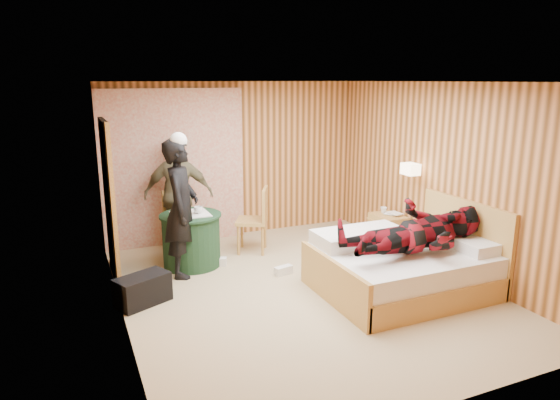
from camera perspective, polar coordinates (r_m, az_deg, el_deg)
name	(u,v)px	position (r m, az deg, el deg)	size (l,w,h in m)	color
floor	(301,289)	(6.28, 2.39, -10.14)	(4.20, 5.00, 0.01)	tan
ceiling	(303,82)	(5.75, 2.64, 13.34)	(4.20, 5.00, 0.01)	white
wall_back	(235,160)	(8.17, -5.22, 4.56)	(4.20, 0.02, 2.50)	#E09456
wall_left	(116,208)	(5.33, -18.23, -0.93)	(0.02, 5.00, 2.50)	#E09456
wall_right	(442,177)	(7.05, 18.07, 2.50)	(0.02, 5.00, 2.50)	#E09456
curtain	(174,168)	(7.85, -11.99, 3.59)	(2.20, 0.08, 2.40)	beige
doorway	(109,200)	(6.75, -18.94, 0.00)	(0.06, 0.90, 2.05)	black
wall_lamp	(411,169)	(7.26, 14.71, 3.44)	(0.26, 0.24, 0.16)	gold
bed	(402,266)	(6.32, 13.78, -7.38)	(1.97, 1.53, 1.05)	tan
nightstand	(388,231)	(7.79, 12.19, -3.51)	(0.41, 0.55, 0.53)	tan
round_table	(191,239)	(7.02, -10.09, -4.45)	(0.84, 0.84, 0.75)	#1D3F25
chair_far	(179,216)	(7.59, -11.43, -1.83)	(0.48, 0.48, 0.93)	tan
chair_near	(257,215)	(7.41, -2.60, -1.73)	(0.60, 0.60, 0.98)	tan
duffel_bag	(143,290)	(6.04, -15.42, -9.86)	(0.60, 0.32, 0.34)	black
sneaker_left	(283,270)	(6.70, 0.39, -8.04)	(0.25, 0.10, 0.11)	white
sneaker_right	(218,262)	(7.05, -7.15, -7.00)	(0.25, 0.10, 0.11)	white
woman_standing	(182,208)	(6.57, -11.19, -0.94)	(0.66, 0.43, 1.81)	black
man_at_table	(179,195)	(7.55, -11.51, 0.61)	(1.01, 0.42, 1.72)	#716A4B
man_on_bed	(419,220)	(5.96, 15.62, -2.17)	(1.77, 0.67, 0.86)	maroon
book_lower	(390,215)	(7.67, 12.51, -1.71)	(0.17, 0.22, 0.02)	white
book_upper	(390,214)	(7.67, 12.51, -1.57)	(0.16, 0.22, 0.02)	white
cup_nightstand	(384,210)	(7.81, 11.75, -1.14)	(0.10, 0.10, 0.09)	white
cup_table	(198,210)	(6.87, -9.32, -1.14)	(0.12, 0.12, 0.10)	white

